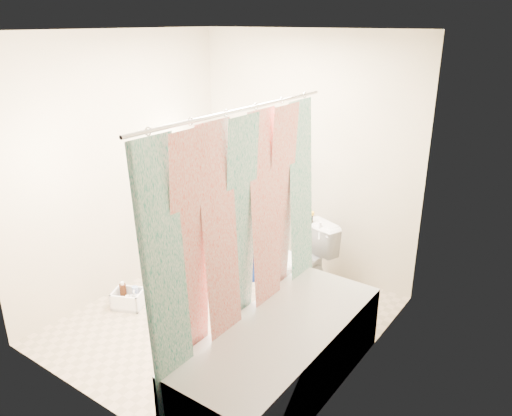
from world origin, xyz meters
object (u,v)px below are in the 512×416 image
Objects in this scene: toilet at (299,262)px; cleaning_caddy at (129,300)px; bathtub at (281,355)px; plumber at (251,204)px.

toilet reaches higher than cleaning_caddy.
bathtub is 2.53× the size of toilet.
cleaning_caddy is (-0.54, -1.15, -0.70)m from plumber.
bathtub is 1.13× the size of plumber.
plumber is (-1.16, 1.23, 0.51)m from bathtub.
bathtub reaches higher than cleaning_caddy.
toilet is 1.60m from cleaning_caddy.
plumber reaches higher than toilet.
plumber is 1.45m from cleaning_caddy.
bathtub is 5.31× the size of cleaning_caddy.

